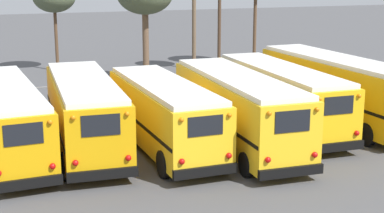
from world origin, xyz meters
TOP-DOWN VIEW (x-y plane):
  - ground_plane at (0.00, 0.00)m, footprint 160.00×160.00m
  - school_bus_0 at (-7.93, 0.82)m, footprint 3.03×10.36m
  - school_bus_1 at (-4.76, 0.56)m, footprint 3.08×10.00m
  - school_bus_2 at (-1.59, -0.65)m, footprint 2.69×9.41m
  - school_bus_3 at (1.59, -1.18)m, footprint 2.90×10.39m
  - school_bus_4 at (4.76, 0.75)m, footprint 2.76×10.36m
  - school_bus_5 at (7.93, 0.88)m, footprint 2.88×10.92m
  - utility_pole at (4.92, 13.19)m, footprint 1.80×0.27m
  - fence_line at (0.00, 8.02)m, footprint 23.93×0.06m

SIDE VIEW (x-z plane):
  - ground_plane at x=0.00m, z-range 0.00..0.00m
  - fence_line at x=0.00m, z-range 0.28..1.70m
  - school_bus_2 at x=-1.59m, z-range 0.15..3.12m
  - school_bus_0 at x=-7.93m, z-range 0.14..3.15m
  - school_bus_4 at x=4.76m, z-range 0.14..3.18m
  - school_bus_1 at x=-4.76m, z-range 0.15..3.27m
  - school_bus_3 at x=1.59m, z-range 0.14..3.31m
  - school_bus_5 at x=7.93m, z-range 0.15..3.48m
  - utility_pole at x=4.92m, z-range 0.18..9.06m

